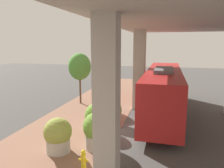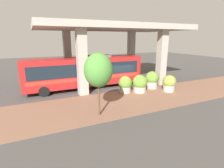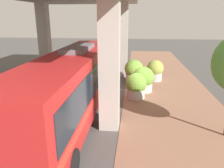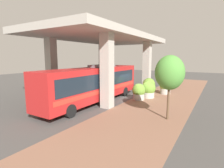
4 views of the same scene
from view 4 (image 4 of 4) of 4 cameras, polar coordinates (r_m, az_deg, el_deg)
ground_plane at (r=19.32m, az=7.48°, el=-4.39°), size 80.00×80.00×0.00m
sidewalk_strip at (r=18.34m, az=16.10°, el=-5.34°), size 6.00×40.00×0.02m
overpass at (r=20.84m, az=-2.55°, el=13.38°), size 9.40×17.59×6.96m
bus at (r=16.83m, az=-5.63°, el=0.51°), size 2.54×12.69×3.62m
fire_hydrant at (r=23.56m, az=13.45°, el=-0.97°), size 0.42×0.20×0.98m
planter_front at (r=21.77m, az=17.03°, el=-0.90°), size 1.37×1.37×1.74m
planter_middle at (r=18.19m, az=8.74°, el=-2.56°), size 1.36×1.36×1.69m
planter_back at (r=19.32m, az=11.80°, el=-1.87°), size 1.51×1.51×1.80m
planter_extra at (r=21.44m, az=11.91°, el=-0.61°), size 1.49×1.49×1.91m
street_tree_near at (r=12.49m, az=18.30°, el=3.49°), size 1.97×1.97×4.51m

